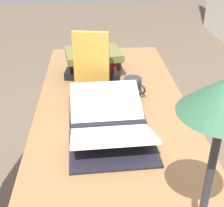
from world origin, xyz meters
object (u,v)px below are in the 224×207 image
at_px(coffee_mug, 133,87).
at_px(book_stack_tall, 94,62).
at_px(open_book, 109,121).
at_px(reading_lamp, 222,116).
at_px(book_standing_upright, 91,62).

bearing_deg(coffee_mug, book_stack_tall, -145.06).
xyz_separation_m(open_book, coffee_mug, (-0.26, 0.12, 0.02)).
relative_size(reading_lamp, coffee_mug, 4.61).
bearing_deg(book_standing_upright, coffee_mug, 80.67).
bearing_deg(coffee_mug, open_book, -25.84).
distance_m(open_book, book_stack_tall, 0.51).
height_order(open_book, reading_lamp, reading_lamp).
height_order(open_book, book_standing_upright, book_standing_upright).
xyz_separation_m(open_book, reading_lamp, (0.51, 0.19, 0.33)).
relative_size(open_book, reading_lamp, 1.18).
relative_size(book_standing_upright, coffee_mug, 2.93).
distance_m(book_stack_tall, reading_lamp, 1.08).
distance_m(reading_lamp, coffee_mug, 0.83).
distance_m(book_standing_upright, coffee_mug, 0.22).
bearing_deg(open_book, coffee_mug, 151.43).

